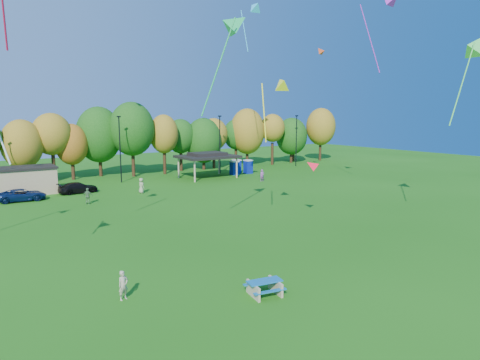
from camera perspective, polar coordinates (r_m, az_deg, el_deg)
ground at (r=26.28m, az=10.18°, el=-12.36°), size 160.00×160.00×0.00m
tree_line at (r=65.02m, az=-19.86°, el=5.25°), size 93.57×10.55×11.15m
lamp_posts at (r=60.68m, az=-15.71°, el=4.26°), size 64.50×0.25×9.09m
utility_building at (r=56.36m, az=-26.51°, el=-0.02°), size 6.30×4.30×3.25m
pavilion at (r=63.03m, az=-4.36°, el=3.20°), size 8.20×6.20×3.77m
porta_potties at (r=67.29m, az=-0.04°, el=1.77°), size 3.75×2.49×2.18m
picnic_table at (r=23.16m, az=3.29°, el=-14.00°), size 2.07×1.82×0.79m
kite_flyer at (r=23.26m, az=-15.30°, el=-13.39°), size 0.64×0.51×1.54m
car_c at (r=52.15m, az=-27.05°, el=-1.79°), size 4.96×2.56×1.34m
car_d at (r=54.56m, az=-20.78°, el=-0.97°), size 4.63×2.10×1.32m
far_person_1 at (r=47.65m, az=-19.63°, el=-2.03°), size 1.07×0.88×1.71m
far_person_2 at (r=59.93m, az=2.97°, el=0.62°), size 0.67×0.50×1.68m
far_person_4 at (r=52.25m, az=-13.03°, el=-0.74°), size 0.76×1.00×1.83m
kite_1 at (r=57.53m, az=10.62°, el=16.59°), size 1.31×1.51×1.25m
kite_8 at (r=41.13m, az=29.00°, el=15.39°), size 4.69×2.12×7.72m
kite_9 at (r=59.66m, az=1.85°, el=22.01°), size 1.96×4.05×6.65m
kite_10 at (r=34.34m, az=5.47°, el=12.62°), size 2.00×3.23×5.47m
kite_11 at (r=37.31m, az=9.47°, el=1.95°), size 1.65×1.64×1.34m
kite_15 at (r=31.92m, az=-0.37°, el=20.05°), size 4.50×2.24×7.57m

